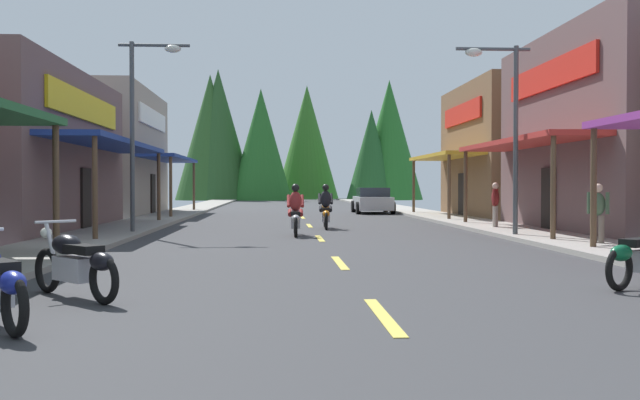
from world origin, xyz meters
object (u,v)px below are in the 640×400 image
(streetlamp_left, at_px, (143,108))
(rider_cruising_trailing, at_px, (326,210))
(streetlamp_right, at_px, (504,111))
(rider_cruising_lead, at_px, (295,214))
(pedestrian_waiting, at_px, (495,203))
(pedestrian_by_shop, at_px, (598,211))
(motorcycle_parked_left_2, at_px, (75,262))
(parked_car_curbside, at_px, (373,201))

(streetlamp_left, height_order, rider_cruising_trailing, streetlamp_left)
(streetlamp_right, relative_size, rider_cruising_lead, 2.58)
(streetlamp_left, bearing_deg, pedestrian_waiting, 8.50)
(rider_cruising_trailing, height_order, pedestrian_by_shop, rider_cruising_trailing)
(streetlamp_left, distance_m, pedestrian_waiting, 11.95)
(pedestrian_waiting, bearing_deg, streetlamp_right, 106.01)
(rider_cruising_lead, bearing_deg, streetlamp_left, 83.45)
(streetlamp_right, relative_size, pedestrian_by_shop, 3.52)
(motorcycle_parked_left_2, relative_size, pedestrian_by_shop, 1.03)
(motorcycle_parked_left_2, height_order, pedestrian_by_shop, pedestrian_by_shop)
(pedestrian_waiting, bearing_deg, motorcycle_parked_left_2, 84.27)
(pedestrian_by_shop, xyz_separation_m, pedestrian_waiting, (-0.42, 6.85, 0.03))
(pedestrian_waiting, relative_size, parked_car_curbside, 0.37)
(streetlamp_right, bearing_deg, rider_cruising_trailing, 134.41)
(rider_cruising_lead, distance_m, parked_car_curbside, 18.02)
(motorcycle_parked_left_2, xyz_separation_m, pedestrian_waiting, (10.11, 14.07, 0.45))
(rider_cruising_lead, xyz_separation_m, rider_cruising_trailing, (1.15, 3.54, 0.00))
(streetlamp_left, xyz_separation_m, pedestrian_by_shop, (11.87, -5.14, -2.97))
(streetlamp_right, bearing_deg, pedestrian_by_shop, -67.42)
(motorcycle_parked_left_2, height_order, pedestrian_waiting, pedestrian_waiting)
(motorcycle_parked_left_2, distance_m, rider_cruising_lead, 12.20)
(rider_cruising_trailing, relative_size, parked_car_curbside, 0.49)
(streetlamp_right, relative_size, rider_cruising_trailing, 2.58)
(rider_cruising_trailing, distance_m, parked_car_curbside, 14.30)
(rider_cruising_lead, bearing_deg, streetlamp_right, -101.74)
(streetlamp_left, distance_m, parked_car_curbside, 19.46)
(rider_cruising_lead, relative_size, pedestrian_by_shop, 1.37)
(motorcycle_parked_left_2, bearing_deg, pedestrian_by_shop, -99.58)
(streetlamp_left, bearing_deg, rider_cruising_lead, -7.53)
(pedestrian_waiting, xyz_separation_m, parked_car_curbside, (-2.15, 15.08, -0.25))
(rider_cruising_trailing, bearing_deg, parked_car_curbside, -11.85)
(streetlamp_left, xyz_separation_m, streetlamp_right, (10.54, -1.95, -0.21))
(streetlamp_left, relative_size, motorcycle_parked_left_2, 3.66)
(pedestrian_by_shop, bearing_deg, rider_cruising_lead, 111.05)
(streetlamp_right, relative_size, parked_car_curbside, 1.27)
(streetlamp_left, distance_m, streetlamp_right, 10.72)
(rider_cruising_trailing, xyz_separation_m, pedestrian_waiting, (5.69, -1.22, 0.28))
(parked_car_curbside, bearing_deg, rider_cruising_lead, 166.01)
(motorcycle_parked_left_2, bearing_deg, rider_cruising_trailing, -60.16)
(pedestrian_waiting, bearing_deg, pedestrian_by_shop, 123.46)
(rider_cruising_lead, height_order, parked_car_curbside, rider_cruising_lead)
(streetlamp_left, xyz_separation_m, pedestrian_waiting, (11.45, 1.71, -2.93))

